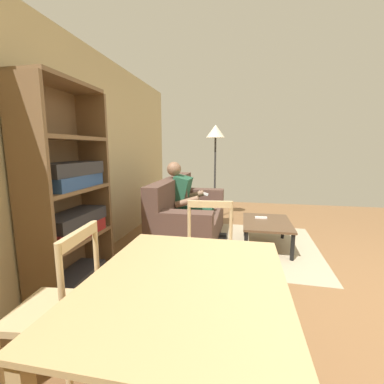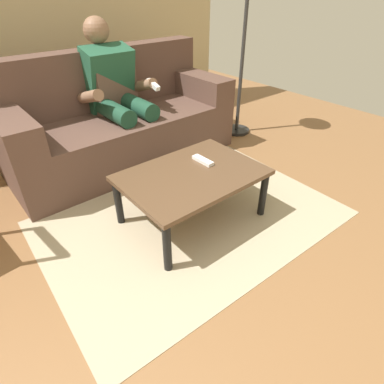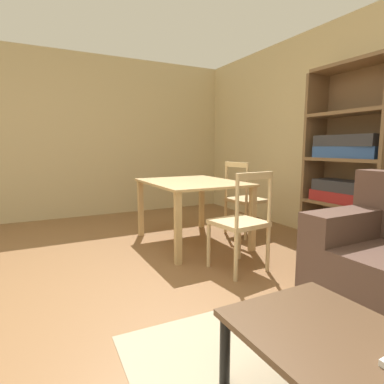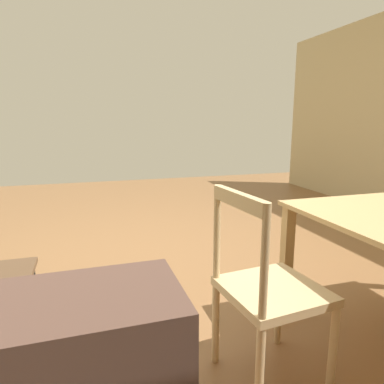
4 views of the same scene
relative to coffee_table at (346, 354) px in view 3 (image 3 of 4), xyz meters
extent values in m
plane|color=brown|center=(-1.24, -0.83, -0.32)|extent=(8.66, 8.66, 0.00)
cube|color=#C8B586|center=(-4.57, -0.83, 0.96)|extent=(0.12, 6.09, 2.56)
cube|color=brown|center=(-0.78, 1.07, 0.22)|extent=(0.25, 0.81, 0.21)
cube|color=brown|center=(0.00, 0.00, 0.03)|extent=(0.90, 0.64, 0.03)
cylinder|color=black|center=(-0.41, -0.28, -0.15)|extent=(0.05, 0.05, 0.34)
cylinder|color=black|center=(-0.41, 0.28, -0.15)|extent=(0.05, 0.05, 0.34)
cube|color=brown|center=(-1.92, 1.96, 0.64)|extent=(0.04, 0.36, 1.93)
cube|color=brown|center=(-1.47, 2.13, 0.64)|extent=(0.93, 0.02, 1.93)
cube|color=brown|center=(-1.47, 1.96, -0.31)|extent=(0.85, 0.36, 0.04)
cube|color=brown|center=(-1.47, 1.96, 0.18)|extent=(0.85, 0.36, 0.04)
cube|color=brown|center=(-1.47, 1.96, 0.66)|extent=(0.85, 0.36, 0.04)
cube|color=brown|center=(-1.47, 1.96, 1.14)|extent=(0.85, 0.36, 0.04)
cube|color=brown|center=(-1.47, 1.96, 1.62)|extent=(0.85, 0.36, 0.04)
cube|color=#333338|center=(-1.50, 1.94, -0.23)|extent=(0.71, 0.32, 0.12)
cube|color=maroon|center=(-1.48, 1.94, 0.25)|extent=(0.70, 0.31, 0.12)
cube|color=#333338|center=(-1.45, 1.94, 0.37)|extent=(0.70, 0.29, 0.12)
cube|color=#2D5193|center=(-1.46, 1.94, 0.74)|extent=(0.71, 0.32, 0.12)
cube|color=#333338|center=(-1.46, 1.94, 0.86)|extent=(0.70, 0.30, 0.12)
cube|color=tan|center=(-2.45, 0.61, 0.39)|extent=(1.22, 0.98, 0.02)
cube|color=tan|center=(-3.01, 0.17, 0.03)|extent=(0.06, 0.06, 0.70)
cube|color=tan|center=(-1.89, 0.17, 0.03)|extent=(0.06, 0.06, 0.70)
cube|color=tan|center=(-3.01, 1.05, 0.03)|extent=(0.06, 0.06, 0.70)
cube|color=tan|center=(-1.89, 1.05, 0.03)|extent=(0.06, 0.06, 0.70)
cube|color=#D1B27F|center=(-2.45, 1.40, 0.12)|extent=(0.46, 0.46, 0.04)
cylinder|color=#D1B27F|center=(-2.29, 1.60, -0.10)|extent=(0.04, 0.04, 0.45)
cylinder|color=#D1B27F|center=(-2.66, 1.56, -0.10)|extent=(0.04, 0.04, 0.45)
cylinder|color=#D1B27F|center=(-2.25, 1.23, -0.10)|extent=(0.04, 0.04, 0.45)
cylinder|color=#D1B27F|center=(-2.62, 1.19, -0.10)|extent=(0.04, 0.04, 0.45)
cylinder|color=#D1B27F|center=(-2.25, 1.23, 0.36)|extent=(0.03, 0.03, 0.49)
cylinder|color=#D1B27F|center=(-2.62, 1.19, 0.36)|extent=(0.03, 0.03, 0.49)
cube|color=#D1B27F|center=(-2.43, 1.21, 0.58)|extent=(0.38, 0.08, 0.06)
cube|color=#D1B27F|center=(-1.54, 0.61, 0.11)|extent=(0.46, 0.46, 0.04)
cylinder|color=#D1B27F|center=(-1.75, 0.77, -0.11)|extent=(0.04, 0.04, 0.43)
cylinder|color=#D1B27F|center=(-1.71, 0.40, -0.11)|extent=(0.04, 0.04, 0.43)
cylinder|color=#D1B27F|center=(-1.38, 0.82, -0.11)|extent=(0.04, 0.04, 0.43)
cylinder|color=#D1B27F|center=(-1.34, 0.44, -0.11)|extent=(0.04, 0.04, 0.43)
cylinder|color=#D1B27F|center=(-1.38, 0.82, 0.35)|extent=(0.03, 0.03, 0.47)
cylinder|color=#D1B27F|center=(-1.34, 0.44, 0.35)|extent=(0.03, 0.03, 0.47)
cube|color=#D1B27F|center=(-1.36, 0.63, 0.55)|extent=(0.08, 0.38, 0.06)
camera|label=1|loc=(-3.65, 0.34, 1.04)|focal=24.51mm
camera|label=2|loc=(-1.13, -1.37, 1.09)|focal=29.71mm
camera|label=3|loc=(0.70, -1.03, 0.78)|focal=29.11mm
camera|label=4|loc=(-0.77, 1.87, 0.86)|focal=32.30mm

